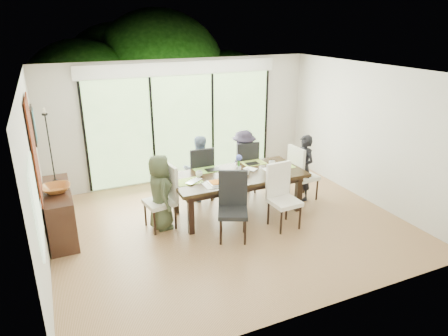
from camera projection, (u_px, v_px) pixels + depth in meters
name	position (u px, v px, depth m)	size (l,w,h in m)	color
floor	(230.00, 225.00, 7.19)	(6.00, 5.00, 0.01)	brown
ceiling	(230.00, 71.00, 6.25)	(6.00, 5.00, 0.01)	white
wall_back	(183.00, 121.00, 8.87)	(6.00, 0.02, 2.70)	beige
wall_front	(322.00, 216.00, 4.57)	(6.00, 0.02, 2.70)	silver
wall_left	(35.00, 181.00, 5.57)	(0.02, 5.00, 2.70)	white
wall_right	(368.00, 134.00, 7.87)	(0.02, 5.00, 2.70)	silver
glass_doors	(183.00, 128.00, 8.89)	(4.20, 0.02, 2.30)	#598C3F
blinds_header	(181.00, 68.00, 8.42)	(4.40, 0.06, 0.28)	white
mullion_a	(85.00, 139.00, 8.08)	(0.05, 0.04, 2.30)	black
mullion_b	(153.00, 131.00, 8.61)	(0.05, 0.04, 2.30)	black
mullion_c	(213.00, 125.00, 9.15)	(0.05, 0.04, 2.30)	black
mullion_d	(266.00, 119.00, 9.68)	(0.05, 0.04, 2.30)	black
side_window	(37.00, 205.00, 4.51)	(0.02, 0.90, 1.00)	#8CAD7F
deck	(174.00, 167.00, 10.12)	(6.00, 1.80, 0.10)	brown
rail_top	(164.00, 136.00, 10.59)	(6.00, 0.08, 0.06)	brown
foliage_left	(85.00, 102.00, 10.45)	(3.20, 3.20, 3.20)	#14380F
foliage_mid	(159.00, 80.00, 11.68)	(4.00, 4.00, 4.00)	#14380F
foliage_right	(227.00, 98.00, 11.87)	(2.80, 2.80, 2.80)	#14380F
foliage_far	(121.00, 85.00, 11.96)	(3.60, 3.60, 3.60)	#14380F
table_top	(237.00, 175.00, 7.41)	(2.50, 1.15, 0.06)	black
table_apron	(237.00, 180.00, 7.44)	(2.30, 0.94, 0.10)	black
table_leg_fl	(191.00, 215.00, 6.77)	(0.09, 0.09, 0.72)	black
table_leg_fr	(298.00, 193.00, 7.59)	(0.09, 0.09, 0.72)	black
table_leg_bl	(176.00, 195.00, 7.50)	(0.09, 0.09, 0.72)	black
table_leg_br	(275.00, 178.00, 8.33)	(0.09, 0.09, 0.72)	black
chair_left_end	(159.00, 198.00, 6.90)	(0.48, 0.48, 1.15)	silver
chair_right_end	(304.00, 172.00, 8.04)	(0.48, 0.48, 1.15)	white
chair_far_left	(199.00, 173.00, 8.03)	(0.48, 0.48, 1.15)	black
chair_far_right	(243.00, 166.00, 8.41)	(0.48, 0.48, 1.15)	black
chair_near_left	(233.00, 208.00, 6.54)	(0.48, 0.48, 1.15)	black
chair_near_right	(285.00, 197.00, 6.92)	(0.48, 0.48, 1.15)	white
person_left_end	(160.00, 192.00, 6.87)	(0.63, 0.39, 1.35)	#3D4830
person_right_end	(304.00, 168.00, 8.00)	(0.63, 0.39, 1.35)	black
person_far_left	(199.00, 168.00, 7.98)	(0.63, 0.39, 1.35)	#798FAF
person_far_right	(244.00, 162.00, 8.36)	(0.63, 0.39, 1.35)	#262030
placemat_left	(189.00, 181.00, 7.03)	(0.46, 0.33, 0.01)	#8CB23F
placemat_right	(281.00, 166.00, 7.76)	(0.46, 0.33, 0.01)	#92BC43
placemat_far_l	(207.00, 170.00, 7.57)	(0.46, 0.33, 0.01)	#7BB741
placemat_far_r	(253.00, 163.00, 7.95)	(0.46, 0.33, 0.01)	#9FBC43
placemat_paper	(216.00, 184.00, 6.93)	(0.46, 0.33, 0.01)	white
tablet_far_l	(213.00, 170.00, 7.56)	(0.27, 0.19, 0.01)	black
tablet_far_r	(252.00, 164.00, 7.88)	(0.25, 0.18, 0.01)	black
papers	(271.00, 169.00, 7.62)	(0.31, 0.23, 0.00)	white
platter_base	(216.00, 183.00, 6.93)	(0.27, 0.27, 0.03)	white
platter_snacks	(216.00, 182.00, 6.92)	(0.21, 0.21, 0.01)	orange
vase	(239.00, 169.00, 7.44)	(0.08, 0.08, 0.13)	silver
hyacinth_stems	(239.00, 163.00, 7.39)	(0.04, 0.04, 0.17)	#337226
hyacinth_blooms	(239.00, 158.00, 7.36)	(0.11, 0.11, 0.11)	#4E5AC5
laptop	(196.00, 182.00, 6.98)	(0.34, 0.22, 0.03)	silver
cup_a	(199.00, 174.00, 7.24)	(0.13, 0.13, 0.10)	white
cup_b	(247.00, 172.00, 7.35)	(0.10, 0.10, 0.10)	white
cup_c	(272.00, 163.00, 7.77)	(0.13, 0.13, 0.10)	white
book	(248.00, 170.00, 7.53)	(0.17, 0.23, 0.02)	white
sideboard	(60.00, 212.00, 6.71)	(0.42, 1.49, 0.84)	black
bowl	(56.00, 189.00, 6.46)	(0.44, 0.44, 0.11)	brown
candlestick_base	(55.00, 181.00, 6.86)	(0.09, 0.09, 0.04)	black
candlestick_shaft	(50.00, 148.00, 6.65)	(0.02, 0.02, 1.17)	black
candlestick_pan	(45.00, 114.00, 6.45)	(0.09, 0.09, 0.03)	black
candle	(44.00, 111.00, 6.43)	(0.03, 0.03, 0.09)	silver
tapestry	(34.00, 149.00, 5.81)	(0.02, 1.00, 1.50)	maroon
art_frame	(33.00, 125.00, 6.90)	(0.03, 0.55, 0.65)	black
art_canvas	(35.00, 125.00, 6.91)	(0.01, 0.45, 0.55)	#18464E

